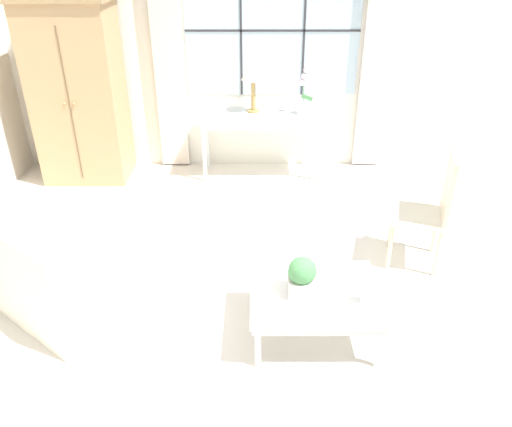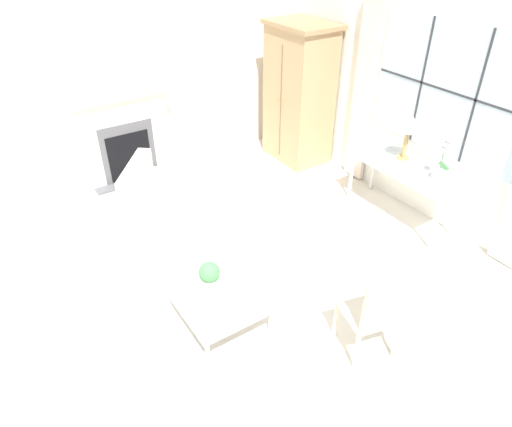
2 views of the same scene
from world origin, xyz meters
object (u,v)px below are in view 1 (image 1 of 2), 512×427
at_px(table_lamp, 251,73).
at_px(side_chair_wooden, 430,204).
at_px(console_table, 260,120).
at_px(potted_orchid, 301,97).
at_px(potted_plant_small, 300,276).
at_px(pillar_candle, 365,295).
at_px(armchair_upholstered, 72,278).
at_px(coffee_table, 313,296).
at_px(armoire, 76,92).

distance_m(table_lamp, side_chair_wooden, 2.51).
height_order(console_table, potted_orchid, potted_orchid).
distance_m(potted_plant_small, pillar_candle, 0.44).
bearing_deg(potted_plant_small, armchair_upholstered, 169.38).
bearing_deg(pillar_candle, table_lamp, 104.43).
distance_m(armchair_upholstered, pillar_candle, 2.13).
distance_m(table_lamp, coffee_table, 2.99).
xyz_separation_m(armchair_upholstered, potted_plant_small, (1.67, -0.31, 0.24)).
distance_m(coffee_table, potted_plant_small, 0.20).
bearing_deg(coffee_table, armchair_upholstered, 170.35).
bearing_deg(armoire, armchair_upholstered, -76.11).
xyz_separation_m(table_lamp, coffee_table, (0.44, -2.83, -0.86)).
height_order(potted_orchid, pillar_candle, potted_orchid).
bearing_deg(console_table, potted_plant_small, -85.22).
height_order(armchair_upholstered, pillar_candle, armchair_upholstered).
height_order(armoire, pillar_candle, armoire).
xyz_separation_m(armoire, console_table, (2.03, 0.06, -0.34)).
bearing_deg(armchair_upholstered, console_table, 60.06).
bearing_deg(pillar_candle, coffee_table, 160.10).
height_order(potted_orchid, coffee_table, potted_orchid).
bearing_deg(side_chair_wooden, console_table, 126.31).
bearing_deg(table_lamp, potted_plant_small, -83.20).
bearing_deg(table_lamp, potted_orchid, -6.68).
bearing_deg(table_lamp, coffee_table, -81.24).
height_order(potted_orchid, armchair_upholstered, potted_orchid).
height_order(side_chair_wooden, pillar_candle, side_chair_wooden).
height_order(console_table, armchair_upholstered, armchair_upholstered).
bearing_deg(coffee_table, potted_orchid, 87.42).
relative_size(table_lamp, side_chair_wooden, 0.57).
bearing_deg(coffee_table, potted_plant_small, -172.59).
xyz_separation_m(armoire, pillar_candle, (2.69, -2.84, -0.58)).
height_order(table_lamp, armchair_upholstered, table_lamp).
xyz_separation_m(side_chair_wooden, potted_plant_small, (-1.15, -0.92, -0.06)).
bearing_deg(side_chair_wooden, armchair_upholstered, -167.87).
distance_m(potted_orchid, coffee_table, 2.83).
bearing_deg(armoire, coffee_table, -49.04).
relative_size(potted_plant_small, pillar_candle, 1.94).
relative_size(armoire, side_chair_wooden, 1.97).
xyz_separation_m(potted_orchid, pillar_candle, (0.20, -2.88, -0.51)).
bearing_deg(table_lamp, pillar_candle, -75.57).
distance_m(side_chair_wooden, coffee_table, 1.41).
bearing_deg(pillar_candle, potted_plant_small, 166.07).
distance_m(potted_orchid, armchair_upholstered, 3.18).
bearing_deg(pillar_candle, potted_orchid, 93.92).
xyz_separation_m(armchair_upholstered, coffee_table, (1.76, -0.30, 0.06)).
bearing_deg(potted_plant_small, table_lamp, 96.80).
relative_size(armchair_upholstered, potted_plant_small, 4.56).
xyz_separation_m(potted_orchid, coffee_table, (-0.12, -2.76, -0.61)).
relative_size(table_lamp, coffee_table, 0.65).
height_order(coffee_table, pillar_candle, pillar_candle).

